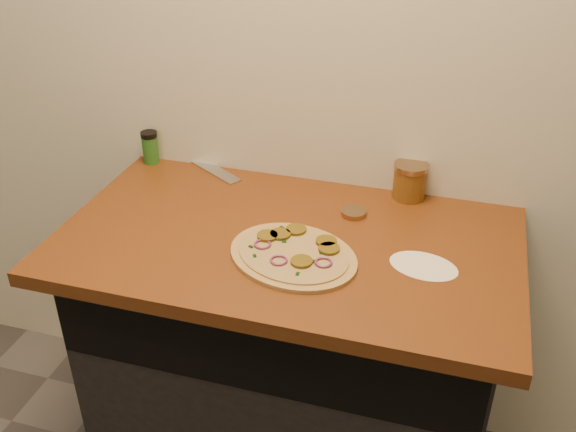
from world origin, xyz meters
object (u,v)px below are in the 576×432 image
(spice_shaker, at_px, (150,147))
(pizza, at_px, (294,254))
(chefs_knife, at_px, (198,160))
(salsa_jar, at_px, (410,181))

(spice_shaker, bearing_deg, pizza, -33.57)
(pizza, bearing_deg, chefs_knife, 135.73)
(pizza, distance_m, spice_shaker, 0.70)
(chefs_knife, bearing_deg, pizza, -44.27)
(pizza, relative_size, spice_shaker, 4.15)
(spice_shaker, bearing_deg, salsa_jar, -0.00)
(chefs_knife, xyz_separation_m, salsa_jar, (0.68, -0.04, 0.05))
(salsa_jar, distance_m, spice_shaker, 0.82)
(salsa_jar, bearing_deg, spice_shaker, 180.00)
(chefs_knife, height_order, spice_shaker, spice_shaker)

